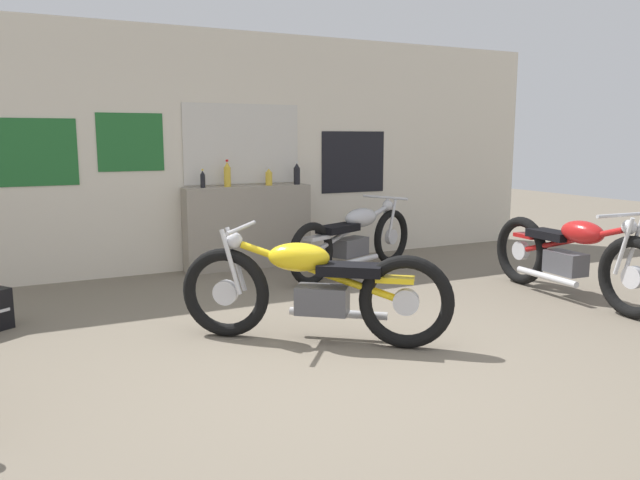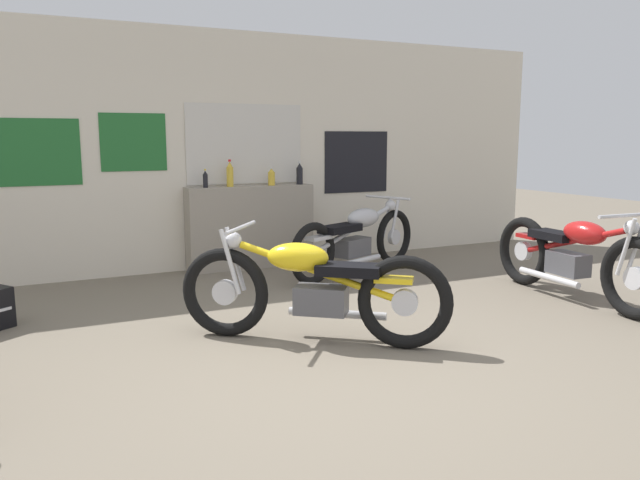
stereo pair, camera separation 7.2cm
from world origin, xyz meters
The scene contains 10 objects.
ground_plane centered at (0.00, 0.00, 0.00)m, with size 24.00×24.00×0.00m, color #706656.
wall_back centered at (0.02, 3.73, 1.40)m, with size 10.00×0.07×2.80m.
sill_counter centered at (0.68, 3.55, 0.49)m, with size 1.54×0.28×0.99m.
bottle_leftmost centered at (0.13, 3.53, 1.08)m, with size 0.06×0.06×0.22m.
bottle_left_center centered at (0.43, 3.55, 1.13)m, with size 0.08×0.08×0.32m.
bottle_center centered at (0.95, 3.52, 1.09)m, with size 0.08×0.08×0.22m.
bottle_right_center centered at (1.32, 3.52, 1.12)m, with size 0.08×0.08×0.29m.
motorcycle_red centered at (2.96, 0.73, 0.43)m, with size 0.64×2.15×0.91m.
motorcycle_yellow centered at (0.15, 0.68, 0.42)m, with size 1.73×1.39×0.89m.
motorcycle_silver centered at (1.65, 2.67, 0.42)m, with size 2.05×1.00×0.86m.
Camera 2 is at (-1.82, -3.51, 1.57)m, focal length 35.00 mm.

